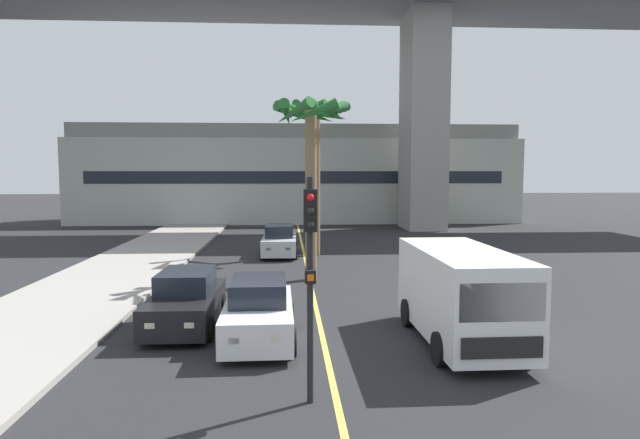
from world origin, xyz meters
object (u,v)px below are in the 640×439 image
Objects in this scene: traffic_light_median_near at (310,259)px; delivery_van at (461,293)px; palm_tree_near_median at (316,136)px; palm_tree_mid_median at (311,138)px; car_queue_front at (259,312)px; car_queue_second at (186,301)px; car_queue_third at (279,242)px.

delivery_van is at bearing 40.78° from traffic_light_median_near.
palm_tree_near_median is 1.10× the size of palm_tree_mid_median.
palm_tree_mid_median is (0.56, 11.69, 2.90)m from traffic_light_median_near.
car_queue_second is at bearing 148.01° from car_queue_front.
car_queue_third is at bearing 107.67° from delivery_van.
palm_tree_near_median is at bearing 71.43° from car_queue_second.
palm_tree_near_median is at bearing -0.46° from car_queue_third.
car_queue_second and car_queue_third have the same top height.
traffic_light_median_near is at bearing -73.85° from car_queue_front.
delivery_van is at bearing -68.05° from palm_tree_mid_median.
car_queue_front is at bearing 173.43° from delivery_van.
car_queue_second is 0.52× the size of palm_tree_near_median.
traffic_light_median_near reaches higher than car_queue_front.
delivery_van reaches higher than car_queue_second.
car_queue_front is 1.00× the size of car_queue_second.
palm_tree_near_median is at bearing 80.96° from car_queue_front.
palm_tree_near_median is 6.45m from palm_tree_mid_median.
palm_tree_near_median is (4.32, 12.85, 5.42)m from car_queue_second.
palm_tree_mid_median is (-0.55, -6.41, -0.52)m from palm_tree_near_median.
delivery_van is at bearing -79.22° from palm_tree_near_median.
car_queue_third is at bearing 179.54° from palm_tree_near_median.
palm_tree_near_median is (2.25, 14.14, 5.42)m from car_queue_front.
car_queue_front is at bearing -31.99° from car_queue_second.
car_queue_front is 4.57m from traffic_light_median_near.
car_queue_third is (0.36, 14.16, 0.00)m from car_queue_front.
delivery_van is 9.95m from palm_tree_mid_median.
car_queue_second is 0.57× the size of palm_tree_mid_median.
palm_tree_mid_median is (1.34, -6.42, 4.89)m from car_queue_third.
traffic_light_median_near is 18.45m from palm_tree_near_median.
palm_tree_near_median reaches higher than traffic_light_median_near.
car_queue_second is at bearing -100.69° from car_queue_third.
palm_tree_near_median reaches higher than car_queue_third.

